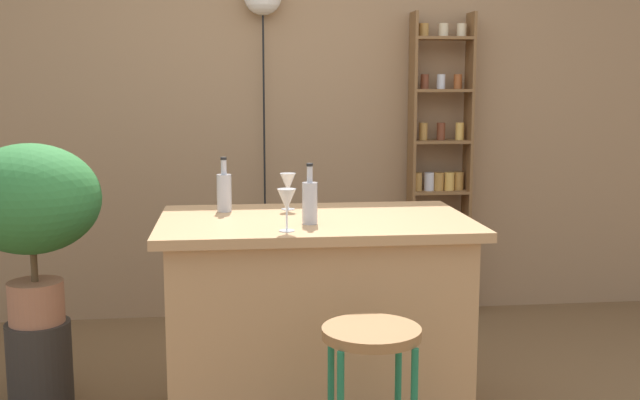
{
  "coord_description": "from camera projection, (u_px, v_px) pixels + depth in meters",
  "views": [
    {
      "loc": [
        -0.34,
        -2.88,
        1.46
      ],
      "look_at": [
        0.05,
        0.55,
        0.94
      ],
      "focal_mm": 43.4,
      "sensor_mm": 36.0,
      "label": 1
    }
  ],
  "objects": [
    {
      "name": "back_wall",
      "position": [
        286.0,
        93.0,
        4.79
      ],
      "size": [
        6.4,
        0.1,
        2.8
      ],
      "primitive_type": "cube",
      "color": "#997551",
      "rests_on": "ground"
    },
    {
      "name": "kitchen_counter",
      "position": [
        315.0,
        320.0,
        3.32
      ],
      "size": [
        1.3,
        0.81,
        0.9
      ],
      "color": "tan",
      "rests_on": "ground"
    },
    {
      "name": "bottle_soda_blue",
      "position": [
        310.0,
        201.0,
        3.1
      ],
      "size": [
        0.06,
        0.06,
        0.25
      ],
      "color": "#B2B2B7",
      "rests_on": "kitchen_counter"
    },
    {
      "name": "wine_glass_left",
      "position": [
        288.0,
        184.0,
        3.44
      ],
      "size": [
        0.07,
        0.07,
        0.16
      ],
      "color": "silver",
      "rests_on": "kitchen_counter"
    },
    {
      "name": "bottle_vinegar",
      "position": [
        224.0,
        191.0,
        3.4
      ],
      "size": [
        0.06,
        0.06,
        0.24
      ],
      "color": "#B2B2B7",
      "rests_on": "kitchen_counter"
    },
    {
      "name": "pendant_globe_light",
      "position": [
        263.0,
        0.0,
        4.59
      ],
      "size": [
        0.23,
        0.23,
        2.08
      ],
      "color": "black",
      "rests_on": "ground"
    },
    {
      "name": "potted_plant",
      "position": [
        31.0,
        206.0,
        3.43
      ],
      "size": [
        0.62,
        0.56,
        0.81
      ],
      "color": "#A86B4C",
      "rests_on": "plant_stool"
    },
    {
      "name": "bar_stool",
      "position": [
        371.0,
        375.0,
        2.6
      ],
      "size": [
        0.33,
        0.33,
        0.65
      ],
      "color": "#196642",
      "rests_on": "ground"
    },
    {
      "name": "wine_glass_center",
      "position": [
        287.0,
        201.0,
        2.94
      ],
      "size": [
        0.07,
        0.07,
        0.16
      ],
      "color": "silver",
      "rests_on": "kitchen_counter"
    },
    {
      "name": "spice_shelf",
      "position": [
        439.0,
        177.0,
        4.83
      ],
      "size": [
        0.38,
        0.17,
        1.88
      ],
      "color": "brown",
      "rests_on": "ground"
    },
    {
      "name": "plant_stool",
      "position": [
        40.0,
        363.0,
        3.53
      ],
      "size": [
        0.29,
        0.29,
        0.38
      ],
      "primitive_type": "cylinder",
      "color": "#2D2823",
      "rests_on": "ground"
    }
  ]
}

